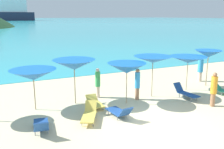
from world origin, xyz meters
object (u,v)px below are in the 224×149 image
at_px(umbrella_6, 208,54).
at_px(lounge_chair_3, 119,112).
at_px(lounge_chair_0, 185,92).
at_px(beachgoer_2, 200,69).
at_px(beachgoer_3, 214,88).
at_px(beachgoer_4, 137,83).
at_px(umbrella_5, 188,60).
at_px(umbrella_1, 33,75).
at_px(umbrella_3, 127,68).
at_px(lounge_chair_5, 89,114).
at_px(lounge_chair_2, 95,103).
at_px(beachgoer_1, 98,82).
at_px(cruise_ship, 4,10).
at_px(umbrella_2, 74,65).
at_px(umbrella_4, 153,60).
at_px(lounge_chair_4, 41,125).

distance_m(umbrella_6, lounge_chair_3, 8.21).
xyz_separation_m(umbrella_6, lounge_chair_0, (-2.97, -1.42, -1.81)).
relative_size(umbrella_6, beachgoer_2, 1.36).
bearing_deg(lounge_chair_0, beachgoer_3, -84.77).
relative_size(lounge_chair_3, beachgoer_4, 0.89).
relative_size(umbrella_5, lounge_chair_3, 1.47).
bearing_deg(beachgoer_4, umbrella_1, -125.79).
distance_m(umbrella_3, lounge_chair_5, 3.25).
relative_size(umbrella_1, beachgoer_2, 1.37).
xyz_separation_m(umbrella_3, lounge_chair_2, (-1.71, 0.21, -1.68)).
height_order(beachgoer_1, beachgoer_2, beachgoer_2).
bearing_deg(lounge_chair_3, beachgoer_1, -99.42).
distance_m(umbrella_1, beachgoer_4, 5.49).
bearing_deg(cruise_ship, umbrella_3, -98.79).
distance_m(umbrella_2, lounge_chair_0, 6.43).
xyz_separation_m(lounge_chair_3, beachgoer_3, (5.01, -0.69, 0.66)).
distance_m(umbrella_3, beachgoer_1, 2.12).
relative_size(umbrella_2, lounge_chair_0, 1.43).
height_order(umbrella_3, lounge_chair_5, umbrella_3).
bearing_deg(umbrella_4, lounge_chair_2, -176.57).
bearing_deg(lounge_chair_3, beachgoer_2, -162.67).
bearing_deg(beachgoer_2, lounge_chair_5, 105.69).
xyz_separation_m(umbrella_4, lounge_chair_4, (-6.57, -1.98, -1.86)).
xyz_separation_m(umbrella_1, beachgoer_4, (5.37, -0.78, -0.83)).
bearing_deg(lounge_chair_5, umbrella_4, 48.10).
height_order(lounge_chair_4, cruise_ship, cruise_ship).
bearing_deg(umbrella_2, umbrella_5, -4.35).
relative_size(umbrella_1, umbrella_5, 1.04).
bearing_deg(umbrella_1, umbrella_6, -1.39).
bearing_deg(umbrella_2, beachgoer_4, -14.09).
xyz_separation_m(umbrella_4, lounge_chair_0, (1.61, -1.00, -1.84)).
distance_m(beachgoer_1, cruise_ship, 230.20).
bearing_deg(lounge_chair_4, beachgoer_3, -176.35).
height_order(umbrella_4, lounge_chair_4, umbrella_4).
xyz_separation_m(umbrella_5, lounge_chair_2, (-6.30, -0.41, -1.69)).
bearing_deg(cruise_ship, beachgoer_1, -99.04).
bearing_deg(lounge_chair_3, lounge_chair_0, -174.08).
bearing_deg(umbrella_1, beachgoer_4, -8.32).
bearing_deg(lounge_chair_3, umbrella_2, -70.68).
height_order(umbrella_3, umbrella_6, umbrella_6).
bearing_deg(lounge_chair_4, lounge_chair_3, -171.59).
distance_m(umbrella_5, beachgoer_2, 2.86).
bearing_deg(cruise_ship, umbrella_4, -98.32).
xyz_separation_m(umbrella_1, umbrella_5, (9.10, -0.49, 0.15)).
height_order(umbrella_4, umbrella_5, umbrella_4).
height_order(umbrella_2, umbrella_5, umbrella_2).
height_order(beachgoer_1, cruise_ship, cruise_ship).
xyz_separation_m(umbrella_2, lounge_chair_3, (1.27, -2.70, -1.81)).
xyz_separation_m(lounge_chair_2, lounge_chair_4, (-2.98, -1.77, 0.07)).
bearing_deg(beachgoer_1, umbrella_5, -164.76).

